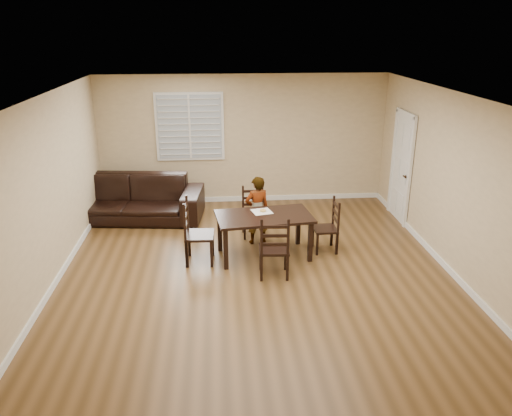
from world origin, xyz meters
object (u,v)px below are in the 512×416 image
at_px(dining_table, 264,220).
at_px(donut, 263,210).
at_px(chair_right, 332,227).
at_px(chair_left, 191,234).
at_px(sofa, 128,198).
at_px(chair_far, 274,252).
at_px(child, 257,210).
at_px(chair_near, 253,212).

bearing_deg(dining_table, donut, 83.66).
relative_size(chair_right, donut, 8.58).
bearing_deg(donut, chair_left, -165.80).
bearing_deg(donut, chair_right, -2.08).
xyz_separation_m(chair_right, sofa, (-3.66, 1.78, 0.01)).
height_order(chair_far, sofa, chair_far).
distance_m(child, sofa, 2.80).
height_order(chair_near, chair_far, chair_far).
distance_m(chair_near, chair_left, 1.53).
xyz_separation_m(chair_near, chair_left, (-1.07, -1.09, 0.07)).
bearing_deg(dining_table, child, 90.00).
relative_size(child, sofa, 0.42).
height_order(chair_left, chair_right, chair_left).
xyz_separation_m(chair_far, child, (-0.15, 1.37, 0.15)).
bearing_deg(chair_far, child, -80.61).
distance_m(chair_far, donut, 1.03).
bearing_deg(chair_right, sofa, -117.14).
relative_size(chair_near, donut, 8.50).
distance_m(child, donut, 0.41).
xyz_separation_m(chair_right, child, (-1.22, 0.42, 0.19)).
distance_m(chair_right, sofa, 4.07).
xyz_separation_m(dining_table, chair_right, (1.16, 0.13, -0.21)).
bearing_deg(chair_left, donut, -73.31).
distance_m(donut, sofa, 3.06).
xyz_separation_m(chair_near, sofa, (-2.40, 0.94, 0.01)).
relative_size(chair_left, sofa, 0.37).
bearing_deg(chair_left, child, -56.15).
relative_size(chair_near, chair_left, 0.85).
distance_m(dining_table, sofa, 3.16).
distance_m(chair_right, child, 1.31).
height_order(dining_table, sofa, sofa).
bearing_deg(sofa, child, -22.85).
xyz_separation_m(chair_left, donut, (1.17, 0.30, 0.26)).
bearing_deg(child, chair_far, 78.41).
distance_m(chair_right, donut, 1.21).
distance_m(chair_far, sofa, 3.75).
xyz_separation_m(child, sofa, (-2.44, 1.36, -0.18)).
xyz_separation_m(chair_right, donut, (-1.16, 0.04, 0.33)).
distance_m(chair_near, donut, 0.87).
relative_size(dining_table, child, 1.34).
xyz_separation_m(chair_left, sofa, (-1.33, 2.03, -0.06)).
distance_m(dining_table, chair_far, 0.84).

